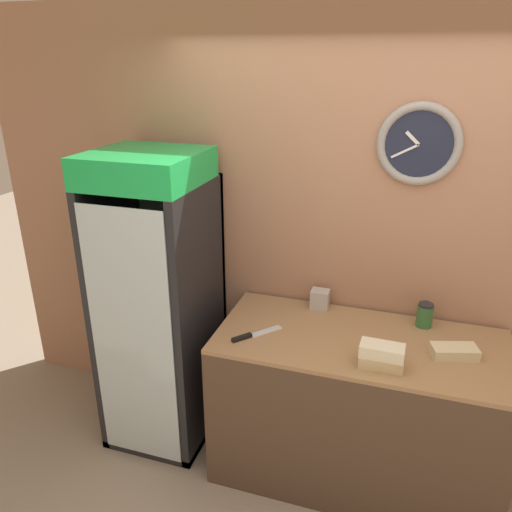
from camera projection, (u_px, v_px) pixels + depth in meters
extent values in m
cube|color=#AD7A5B|center=(375.00, 243.00, 2.97)|extent=(5.20, 0.06, 2.70)
torus|color=gray|center=(419.00, 144.00, 2.65)|extent=(0.44, 0.05, 0.44)
cylinder|color=#1E2338|center=(419.00, 144.00, 2.65)|extent=(0.37, 0.01, 0.37)
cube|color=white|center=(413.00, 138.00, 2.64)|extent=(0.08, 0.01, 0.08)
cube|color=white|center=(405.00, 151.00, 2.68)|extent=(0.14, 0.01, 0.09)
cube|color=#4C3828|center=(355.00, 410.00, 2.94)|extent=(1.60, 0.74, 0.90)
cube|color=#9E754C|center=(361.00, 342.00, 2.76)|extent=(1.60, 0.74, 0.02)
cube|color=black|center=(183.00, 293.00, 3.45)|extent=(0.62, 0.04, 1.72)
cube|color=black|center=(122.00, 308.00, 3.24)|extent=(0.05, 0.68, 1.72)
cube|color=black|center=(202.00, 322.00, 3.08)|extent=(0.05, 0.68, 1.72)
cube|color=black|center=(169.00, 420.00, 3.48)|extent=(0.62, 0.68, 0.05)
cube|color=white|center=(181.00, 295.00, 3.42)|extent=(0.52, 0.02, 1.62)
cube|color=silver|center=(132.00, 343.00, 2.86)|extent=(0.52, 0.01, 1.62)
cube|color=green|center=(146.00, 168.00, 2.78)|extent=(0.62, 0.61, 0.18)
cube|color=silver|center=(163.00, 366.00, 3.29)|extent=(0.50, 0.56, 0.01)
cube|color=silver|center=(159.00, 315.00, 3.14)|extent=(0.50, 0.56, 0.01)
cube|color=silver|center=(155.00, 259.00, 3.00)|extent=(0.50, 0.56, 0.01)
cylinder|color=#B2231E|center=(110.00, 315.00, 2.96)|extent=(0.07, 0.07, 0.17)
cylinder|color=#B2231E|center=(107.00, 297.00, 2.91)|extent=(0.03, 0.03, 0.07)
cylinder|color=#2D6B38|center=(128.00, 258.00, 2.77)|extent=(0.07, 0.07, 0.17)
cylinder|color=#2D6B38|center=(125.00, 238.00, 2.72)|extent=(0.03, 0.03, 0.07)
cylinder|color=#B2BCCC|center=(121.00, 319.00, 2.93)|extent=(0.06, 0.06, 0.15)
cylinder|color=#B2BCCC|center=(119.00, 303.00, 2.89)|extent=(0.02, 0.02, 0.06)
cylinder|color=orange|center=(136.00, 320.00, 2.90)|extent=(0.07, 0.07, 0.17)
cylinder|color=orange|center=(134.00, 301.00, 2.86)|extent=(0.03, 0.03, 0.07)
cylinder|color=navy|center=(107.00, 256.00, 2.81)|extent=(0.08, 0.08, 0.16)
cylinder|color=navy|center=(104.00, 237.00, 2.77)|extent=(0.03, 0.03, 0.07)
cylinder|color=#2D6B38|center=(143.00, 379.00, 3.05)|extent=(0.06, 0.06, 0.12)
cylinder|color=#2D6B38|center=(142.00, 368.00, 3.02)|extent=(0.02, 0.02, 0.05)
cylinder|color=navy|center=(128.00, 372.00, 3.08)|extent=(0.07, 0.07, 0.16)
cylinder|color=navy|center=(127.00, 357.00, 3.04)|extent=(0.03, 0.03, 0.07)
cube|color=tan|center=(381.00, 361.00, 2.50)|extent=(0.22, 0.12, 0.06)
cube|color=beige|center=(382.00, 351.00, 2.48)|extent=(0.22, 0.12, 0.06)
cube|color=beige|center=(454.00, 352.00, 2.59)|extent=(0.26, 0.18, 0.06)
cube|color=silver|center=(266.00, 331.00, 2.84)|extent=(0.16, 0.18, 0.00)
cube|color=black|center=(242.00, 338.00, 2.75)|extent=(0.10, 0.11, 0.02)
cylinder|color=#336B38|center=(425.00, 316.00, 2.87)|extent=(0.09, 0.09, 0.13)
cylinder|color=#262628|center=(426.00, 305.00, 2.85)|extent=(0.08, 0.08, 0.01)
cube|color=#B7B2AD|center=(320.00, 299.00, 3.08)|extent=(0.11, 0.09, 0.12)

